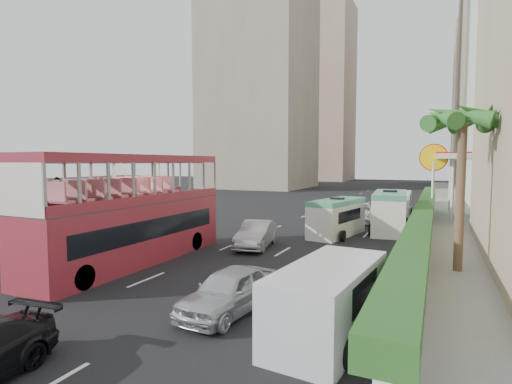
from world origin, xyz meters
The scene contains 18 objects.
ground_plane centered at (0.00, 0.00, 0.00)m, with size 200.00×200.00×0.00m, color black.
double_decker_bus centered at (-6.00, 0.00, 2.53)m, with size 2.50×11.00×5.06m, color maroon.
car_silver_lane_a centered at (-2.14, 5.48, 0.00)m, with size 1.53×4.39×1.45m, color #B7B9BE.
car_silver_lane_b centered at (1.09, -3.70, 0.00)m, with size 1.65×4.11×1.40m, color #B7B9BE.
van_asset centered at (1.44, 17.47, 0.00)m, with size 2.45×5.32×1.48m, color silver.
minibus_near centered at (1.11, 10.85, 1.17)m, with size 1.76×5.29×2.35m, color silver.
minibus_far centered at (4.04, 13.80, 1.35)m, with size 2.04×6.11×2.71m, color silver.
panel_van_near centered at (4.34, -4.03, 0.98)m, with size 1.95×4.88×1.95m, color silver.
panel_van_far centered at (3.83, 20.68, 1.11)m, with size 2.22×5.55×2.22m, color silver.
sidewalk centered at (9.00, 25.00, 0.09)m, with size 6.00×120.00×0.18m, color #99968C.
kerb_wall centered at (6.20, 14.00, 0.68)m, with size 0.30×44.00×1.00m, color silver.
hedge centered at (6.20, 14.00, 1.53)m, with size 1.10×44.00×0.70m, color #2D6626.
palm_tree centered at (7.80, 4.00, 3.38)m, with size 0.36×0.36×6.40m, color brown.
shell_station centered at (10.00, 23.00, 2.75)m, with size 6.50×8.00×5.50m, color silver.
tower_far_a centered at (17.00, 82.00, 22.00)m, with size 14.00×14.00×44.00m, color tan.
tower_far_b centered at (17.00, 104.00, 20.00)m, with size 14.00×14.00×40.00m, color gray.
tower_left_a centered at (-24.00, 55.00, 26.00)m, with size 18.00×18.00×52.00m, color gray.
tower_left_b centered at (-22.00, 90.00, 23.00)m, with size 16.00×16.00×46.00m, color tan.
Camera 1 is at (6.91, -14.47, 4.71)m, focal length 28.00 mm.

